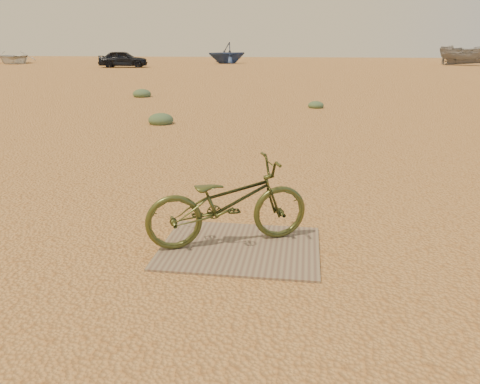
# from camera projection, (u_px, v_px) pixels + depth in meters

# --- Properties ---
(ground) EXTENTS (120.00, 120.00, 0.00)m
(ground) POSITION_uv_depth(u_px,v_px,m) (241.00, 235.00, 4.95)
(ground) COLOR tan
(ground) RESTS_ON ground
(plywood_board) EXTENTS (1.56, 1.21, 0.02)m
(plywood_board) POSITION_uv_depth(u_px,v_px,m) (240.00, 247.00, 4.63)
(plywood_board) COLOR #807056
(plywood_board) RESTS_ON ground
(bicycle) EXTENTS (1.72, 1.17, 0.86)m
(bicycle) POSITION_uv_depth(u_px,v_px,m) (228.00, 202.00, 4.60)
(bicycle) COLOR #40481F
(bicycle) RESTS_ON plywood_board
(car) EXTENTS (3.99, 2.17, 1.29)m
(car) POSITION_uv_depth(u_px,v_px,m) (123.00, 59.00, 37.07)
(car) COLOR black
(car) RESTS_ON ground
(boat_near_left) EXTENTS (6.14, 6.68, 1.13)m
(boat_near_left) POSITION_uv_depth(u_px,v_px,m) (13.00, 57.00, 43.93)
(boat_near_left) COLOR silver
(boat_near_left) RESTS_ON ground
(boat_far_left) EXTENTS (4.80, 4.67, 1.92)m
(boat_far_left) POSITION_uv_depth(u_px,v_px,m) (227.00, 53.00, 43.59)
(boat_far_left) COLOR navy
(boat_far_left) RESTS_ON ground
(boat_mid_right) EXTENTS (4.82, 2.81, 1.76)m
(boat_mid_right) POSITION_uv_depth(u_px,v_px,m) (467.00, 55.00, 40.12)
(boat_mid_right) COLOR slate
(boat_mid_right) RESTS_ON ground
(kale_a) EXTENTS (0.62, 0.62, 0.34)m
(kale_a) POSITION_uv_depth(u_px,v_px,m) (161.00, 124.00, 11.69)
(kale_a) COLOR #516746
(kale_a) RESTS_ON ground
(kale_b) EXTENTS (0.49, 0.49, 0.27)m
(kale_b) POSITION_uv_depth(u_px,v_px,m) (316.00, 108.00, 14.49)
(kale_b) COLOR #516746
(kale_b) RESTS_ON ground
(kale_c) EXTENTS (0.67, 0.67, 0.37)m
(kale_c) POSITION_uv_depth(u_px,v_px,m) (142.00, 97.00, 17.38)
(kale_c) COLOR #516746
(kale_c) RESTS_ON ground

